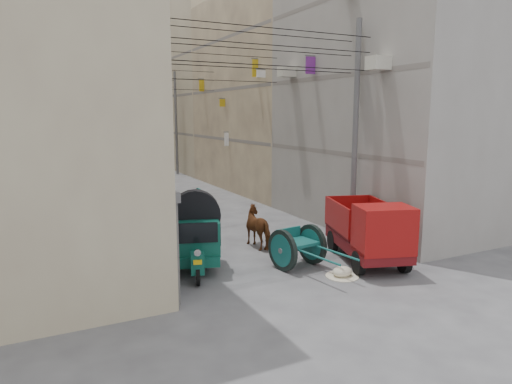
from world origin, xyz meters
TOP-DOWN VIEW (x-y plane):
  - ground at (0.00, 0.00)m, footprint 140.00×140.00m
  - building_row_left at (-8.00, 34.13)m, footprint 8.00×62.00m
  - building_row_right at (8.00, 34.13)m, footprint 8.00×62.00m
  - end_cap_building at (0.00, 66.00)m, footprint 22.00×10.00m
  - shutters_left at (-3.92, 10.38)m, footprint 0.18×14.40m
  - signboards at (-0.01, 21.66)m, footprint 8.22×40.52m
  - ac_units at (3.65, 7.67)m, footprint 0.70×6.55m
  - utility_poles at (0.00, 17.00)m, footprint 7.40×22.20m
  - overhead_cables at (0.00, 14.40)m, footprint 7.40×22.52m
  - auto_rickshaw at (-2.60, 5.70)m, footprint 2.05×2.78m
  - tonga_cart at (0.30, 4.49)m, footprint 1.50×2.96m
  - mini_truck at (2.46, 3.59)m, footprint 2.70×4.01m
  - second_cart at (-0.41, 13.45)m, footprint 1.43×1.28m
  - feed_sack at (1.02, 3.16)m, footprint 0.61×0.49m
  - horse at (0.28, 7.00)m, footprint 0.96×1.80m
  - distant_car_white at (-1.60, 25.05)m, footprint 2.24×3.90m
  - distant_car_grey at (0.63, 27.48)m, footprint 2.60×4.28m
  - distant_car_green at (-0.94, 41.64)m, footprint 1.73×4.21m

SIDE VIEW (x-z plane):
  - ground at x=0.00m, z-range 0.00..0.00m
  - feed_sack at x=1.02m, z-range 0.00..0.30m
  - distant_car_green at x=-0.94m, z-range 0.00..1.22m
  - distant_car_white at x=-1.60m, z-range 0.00..1.25m
  - second_cart at x=-0.41m, z-range 0.04..1.25m
  - tonga_cart at x=0.30m, z-range 0.03..1.31m
  - distant_car_grey at x=0.63m, z-range 0.00..1.33m
  - horse at x=0.28m, z-range 0.00..1.46m
  - mini_truck at x=2.46m, z-range -0.04..2.03m
  - auto_rickshaw at x=-2.60m, z-range 0.17..2.05m
  - shutters_left at x=-3.92m, z-range 0.06..2.93m
  - signboards at x=-0.01m, z-range 0.59..6.27m
  - utility_poles at x=0.00m, z-range 0.00..8.00m
  - building_row_left at x=-8.00m, z-range -0.54..13.46m
  - building_row_right at x=8.00m, z-range -0.54..13.46m
  - end_cap_building at x=0.00m, z-range 0.00..13.00m
  - overhead_cables at x=0.00m, z-range 6.20..7.33m
  - ac_units at x=3.65m, z-range 5.76..9.11m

